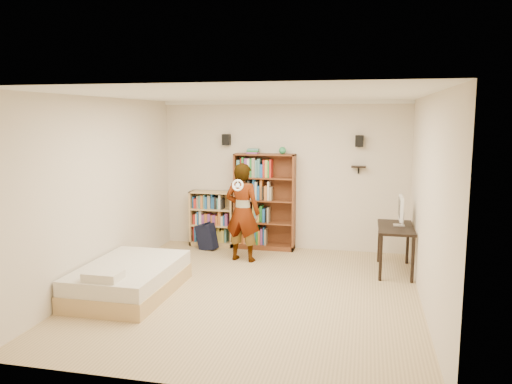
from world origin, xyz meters
TOP-DOWN VIEW (x-y plane):
  - ground at (0.00, 0.00)m, footprint 4.50×5.00m
  - room_shell at (0.00, 0.00)m, footprint 4.52×5.02m
  - crown_molding at (0.00, 0.00)m, footprint 4.50×5.00m
  - speaker_left at (-1.05, 2.40)m, footprint 0.14×0.12m
  - speaker_right at (1.35, 2.40)m, footprint 0.14×0.12m
  - wall_shelf at (1.35, 2.41)m, footprint 0.25×0.16m
  - tall_bookshelf at (-0.31, 2.34)m, footprint 1.11×0.32m
  - low_bookshelf at (-1.32, 2.34)m, footprint 0.83×0.31m
  - computer_desk at (1.96, 1.41)m, footprint 0.53×1.07m
  - imac at (2.01, 1.48)m, footprint 0.13×0.47m
  - daybed at (-1.65, -0.41)m, footprint 1.16×1.79m
  - person at (-0.52, 1.50)m, footprint 0.66×0.49m
  - wii_wheel at (-0.52, 1.19)m, footprint 0.19×0.07m
  - navy_bag at (-1.34, 2.04)m, footprint 0.41×0.32m

SIDE VIEW (x-z plane):
  - ground at x=0.00m, z-range -0.01..0.01m
  - navy_bag at x=-1.34m, z-range 0.00..0.49m
  - daybed at x=-1.65m, z-range 0.00..0.53m
  - computer_desk at x=1.96m, z-range 0.00..0.73m
  - low_bookshelf at x=-1.32m, z-range 0.00..1.03m
  - person at x=-0.52m, z-range 0.00..1.66m
  - tall_bookshelf at x=-0.31m, z-range 0.00..1.76m
  - imac at x=2.01m, z-range 0.73..1.20m
  - wii_wheel at x=-0.52m, z-range 1.23..1.43m
  - wall_shelf at x=1.35m, z-range 1.54..1.56m
  - room_shell at x=0.00m, z-range 0.41..3.12m
  - speaker_left at x=-1.05m, z-range 1.90..2.10m
  - speaker_right at x=1.35m, z-range 1.90..2.10m
  - crown_molding at x=0.00m, z-range 2.64..2.70m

